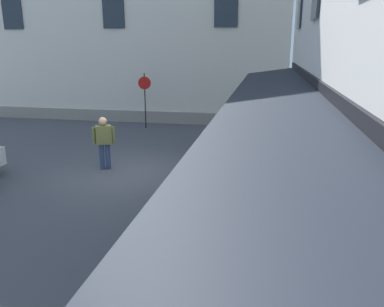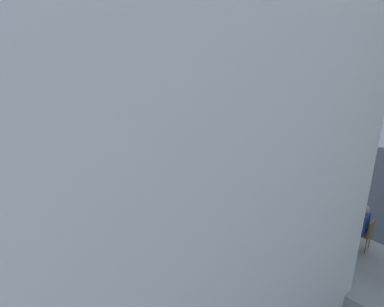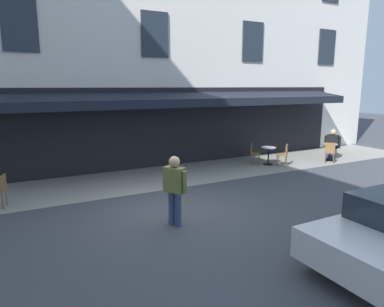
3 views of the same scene
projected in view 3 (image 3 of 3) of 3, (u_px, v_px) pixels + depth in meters
The scene contains 12 objects.
ground_plane at pixel (169, 211), 9.09m from camera, with size 70.00×70.00×0.00m, color #42444C.
sidewalk_cafe_terrace at pixel (210, 170), 13.52m from camera, with size 20.50×3.20×0.01m, color gray.
cafe_building_facade at pixel (164, 3), 17.71m from camera, with size 20.00×10.70×15.00m.
cafe_chair_wicker_back_row at pixel (0, 188), 9.25m from camera, with size 0.50×0.50×0.91m.
cafe_table_mid_terrace at pixel (269, 153), 14.36m from camera, with size 0.60×0.60×0.75m.
cafe_chair_wicker_by_window at pixel (284, 153), 14.12m from camera, with size 0.56×0.56×0.91m.
cafe_chair_wicker_corner_left at pixel (253, 152), 14.40m from camera, with size 0.55×0.55×0.91m.
cafe_table_streetside at pixel (330, 150), 15.19m from camera, with size 0.60×0.60×0.75m.
cafe_chair_wicker_near_door at pixel (330, 151), 14.61m from camera, with size 0.56×0.56×0.91m.
cafe_chair_wicker_facing_street at pixel (333, 146), 15.72m from camera, with size 0.55×0.55×0.91m.
seated_patron_in_black at pixel (332, 143), 15.50m from camera, with size 0.68×0.65×1.35m.
walking_pedestrian_in_olive at pixel (175, 186), 7.98m from camera, with size 0.46×0.63×1.68m.
Camera 3 is at (3.45, 7.92, 3.26)m, focal length 32.11 mm.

